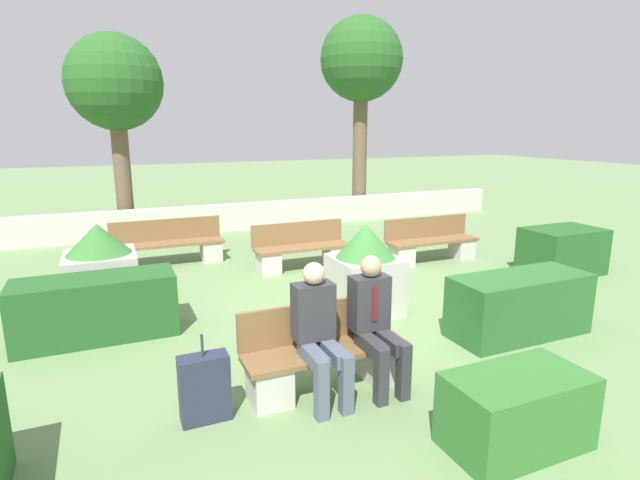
# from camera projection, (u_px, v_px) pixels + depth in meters

# --- Properties ---
(ground_plane) EXTENTS (60.00, 60.00, 0.00)m
(ground_plane) POSITION_uv_depth(u_px,v_px,m) (361.00, 305.00, 7.20)
(ground_plane) COLOR #6B8956
(perimeter_wall) EXTENTS (14.58, 0.30, 0.66)m
(perimeter_wall) POSITION_uv_depth(u_px,v_px,m) (248.00, 216.00, 12.46)
(perimeter_wall) COLOR beige
(perimeter_wall) RESTS_ON ground_plane
(bench_front) EXTENTS (1.64, 0.49, 0.83)m
(bench_front) POSITION_uv_depth(u_px,v_px,m) (325.00, 359.00, 4.86)
(bench_front) COLOR brown
(bench_front) RESTS_ON ground_plane
(bench_left_side) EXTENTS (2.02, 0.49, 0.83)m
(bench_left_side) POSITION_uv_depth(u_px,v_px,m) (168.00, 248.00, 9.26)
(bench_left_side) COLOR brown
(bench_left_side) RESTS_ON ground_plane
(bench_right_side) EXTENTS (1.75, 0.49, 0.83)m
(bench_right_side) POSITION_uv_depth(u_px,v_px,m) (302.00, 252.00, 8.98)
(bench_right_side) COLOR brown
(bench_right_side) RESTS_ON ground_plane
(bench_back) EXTENTS (1.85, 0.48, 0.83)m
(bench_back) POSITION_uv_depth(u_px,v_px,m) (431.00, 245.00, 9.50)
(bench_back) COLOR brown
(bench_back) RESTS_ON ground_plane
(person_seated_man) EXTENTS (0.38, 0.64, 1.31)m
(person_seated_man) POSITION_uv_depth(u_px,v_px,m) (375.00, 317.00, 4.83)
(person_seated_man) COLOR #333338
(person_seated_man) RESTS_ON ground_plane
(person_seated_woman) EXTENTS (0.38, 0.64, 1.30)m
(person_seated_woman) POSITION_uv_depth(u_px,v_px,m) (318.00, 327.00, 4.60)
(person_seated_woman) COLOR #515B70
(person_seated_woman) RESTS_ON ground_plane
(hedge_block_near_left) EXTENTS (1.75, 0.70, 0.76)m
(hedge_block_near_left) POSITION_uv_depth(u_px,v_px,m) (519.00, 305.00, 6.11)
(hedge_block_near_left) COLOR #286028
(hedge_block_near_left) RESTS_ON ground_plane
(hedge_block_near_right) EXTENTS (1.31, 0.86, 0.80)m
(hedge_block_near_right) POSITION_uv_depth(u_px,v_px,m) (562.00, 251.00, 8.69)
(hedge_block_near_right) COLOR #235623
(hedge_block_near_right) RESTS_ON ground_plane
(hedge_block_mid_left) EXTENTS (1.14, 0.63, 0.61)m
(hedge_block_mid_left) POSITION_uv_depth(u_px,v_px,m) (516.00, 411.00, 3.97)
(hedge_block_mid_left) COLOR #33702D
(hedge_block_mid_left) RESTS_ON ground_plane
(hedge_block_mid_right) EXTENTS (1.84, 0.69, 0.76)m
(hedge_block_mid_right) POSITION_uv_depth(u_px,v_px,m) (96.00, 308.00, 6.02)
(hedge_block_mid_right) COLOR #235623
(hedge_block_mid_right) RESTS_ON ground_plane
(planter_corner_left) EXTENTS (0.86, 0.86, 1.25)m
(planter_corner_left) POSITION_uv_depth(u_px,v_px,m) (365.00, 270.00, 6.80)
(planter_corner_left) COLOR beige
(planter_corner_left) RESTS_ON ground_plane
(planter_corner_right) EXTENTS (0.96, 0.96, 1.19)m
(planter_corner_right) POSITION_uv_depth(u_px,v_px,m) (101.00, 267.00, 7.09)
(planter_corner_right) COLOR beige
(planter_corner_right) RESTS_ON ground_plane
(suitcase) EXTENTS (0.43, 0.20, 0.80)m
(suitcase) POSITION_uv_depth(u_px,v_px,m) (205.00, 388.00, 4.32)
(suitcase) COLOR #282D42
(suitcase) RESTS_ON ground_plane
(tree_leftmost) EXTENTS (2.14, 2.14, 4.56)m
(tree_leftmost) POSITION_uv_depth(u_px,v_px,m) (115.00, 86.00, 11.22)
(tree_leftmost) COLOR brown
(tree_leftmost) RESTS_ON ground_plane
(tree_center_left) EXTENTS (2.21, 2.21, 5.38)m
(tree_center_left) POSITION_uv_depth(u_px,v_px,m) (361.00, 64.00, 13.33)
(tree_center_left) COLOR brown
(tree_center_left) RESTS_ON ground_plane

